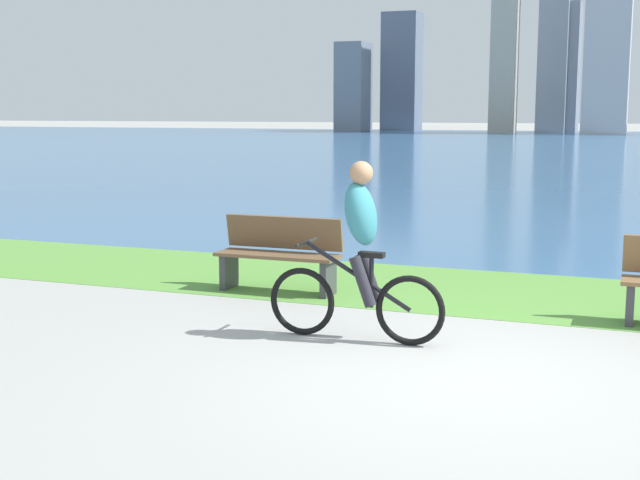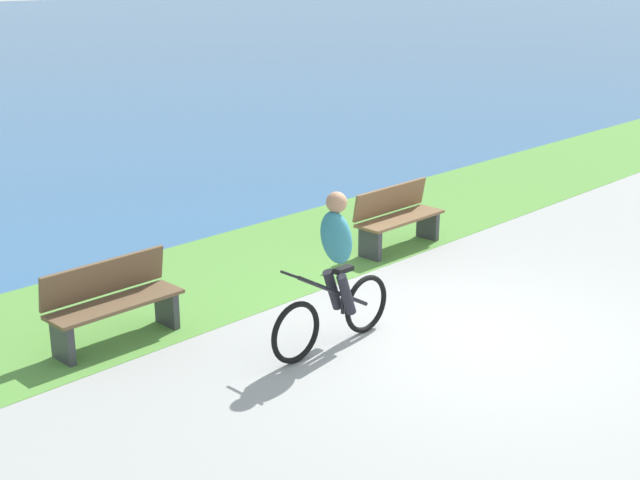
# 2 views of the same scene
# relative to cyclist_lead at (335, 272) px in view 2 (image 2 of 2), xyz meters

# --- Properties ---
(ground_plane) EXTENTS (300.00, 300.00, 0.00)m
(ground_plane) POSITION_rel_cyclist_lead_xyz_m (1.19, -0.80, -0.84)
(ground_plane) COLOR #9E9E99
(grass_strip_bayside) EXTENTS (120.00, 2.74, 0.01)m
(grass_strip_bayside) POSITION_rel_cyclist_lead_xyz_m (1.19, 2.62, -0.84)
(grass_strip_bayside) COLOR #59933D
(grass_strip_bayside) RESTS_ON ground
(cyclist_lead) EXTENTS (1.74, 0.52, 1.70)m
(cyclist_lead) POSITION_rel_cyclist_lead_xyz_m (0.00, 0.00, 0.00)
(cyclist_lead) COLOR black
(cyclist_lead) RESTS_ON ground
(bench_near_path) EXTENTS (1.50, 0.47, 0.90)m
(bench_near_path) POSITION_rel_cyclist_lead_xyz_m (-1.60, 1.78, -0.39)
(bench_near_path) COLOR brown
(bench_near_path) RESTS_ON ground
(bench_far_along_path) EXTENTS (1.50, 0.47, 0.90)m
(bench_far_along_path) POSITION_rel_cyclist_lead_xyz_m (3.05, 1.66, -0.39)
(bench_far_along_path) COLOR brown
(bench_far_along_path) RESTS_ON ground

